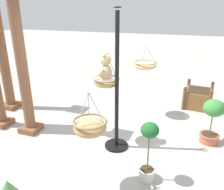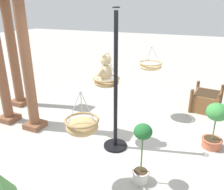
% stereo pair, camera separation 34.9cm
% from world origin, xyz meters
% --- Properties ---
extents(ground_plane, '(40.00, 40.00, 0.00)m').
position_xyz_m(ground_plane, '(0.00, 0.00, 0.00)').
color(ground_plane, '#ADAAA3').
extents(display_pole_central, '(0.44, 0.44, 2.48)m').
position_xyz_m(display_pole_central, '(-0.21, -0.09, 0.78)').
color(display_pole_central, black).
rests_on(display_pole_central, ground).
extents(hanging_basket_with_teddy, '(0.48, 0.48, 0.62)m').
position_xyz_m(hanging_basket_with_teddy, '(-0.06, 0.16, 1.22)').
color(hanging_basket_with_teddy, tan).
extents(teddy_bear, '(0.36, 0.32, 0.52)m').
position_xyz_m(teddy_bear, '(-0.06, 0.18, 1.45)').
color(teddy_bear, '#D1B789').
extents(hanging_basket_left_high, '(0.47, 0.47, 0.61)m').
position_xyz_m(hanging_basket_left_high, '(-1.28, -0.07, 0.98)').
color(hanging_basket_left_high, tan).
extents(hanging_basket_right_low, '(0.53, 0.53, 0.53)m').
position_xyz_m(hanging_basket_right_low, '(1.33, -0.27, 1.25)').
color(hanging_basket_right_low, tan).
extents(greenhouse_pillar_left, '(0.44, 0.44, 2.76)m').
position_xyz_m(greenhouse_pillar_left, '(0.58, 3.10, 1.33)').
color(greenhouse_pillar_left, brown).
rests_on(greenhouse_pillar_left, ground).
extents(greenhouse_pillar_right, '(0.41, 0.41, 2.95)m').
position_xyz_m(greenhouse_pillar_right, '(-0.27, 1.81, 1.43)').
color(greenhouse_pillar_right, brown).
rests_on(greenhouse_pillar_right, ground).
extents(wooden_planter_box, '(0.92, 0.77, 0.62)m').
position_xyz_m(wooden_planter_box, '(2.32, -1.53, 0.25)').
color(wooden_planter_box, brown).
rests_on(wooden_planter_box, ground).
extents(potted_plant_fern_front, '(0.27, 0.27, 0.97)m').
position_xyz_m(potted_plant_fern_front, '(-0.89, -0.81, 0.51)').
color(potted_plant_fern_front, beige).
rests_on(potted_plant_fern_front, ground).
extents(potted_plant_flowering_red, '(0.38, 0.38, 0.89)m').
position_xyz_m(potted_plant_flowering_red, '(0.53, -1.74, 0.50)').
color(potted_plant_flowering_red, '#BC6042').
rests_on(potted_plant_flowering_red, ground).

